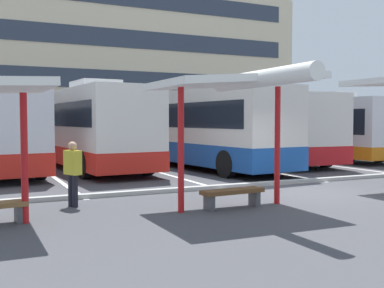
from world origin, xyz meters
The scene contains 15 objects.
ground_plane centered at (0.00, 0.00, 0.00)m, with size 160.00×160.00×0.00m, color #47474C.
terminal_building centered at (0.04, 37.07, 7.38)m, with size 44.76×13.87×17.50m.
coach_bus_1 centered at (-4.21, 9.66, 1.71)m, with size 3.41×11.06×3.67m.
coach_bus_2 centered at (0.28, 8.26, 1.70)m, with size 3.62×11.92×3.68m.
coach_bus_3 centered at (4.29, 9.19, 1.64)m, with size 3.19×11.00×3.55m.
coach_bus_4 centered at (8.08, 9.51, 1.63)m, with size 2.84×10.28×3.49m.
lane_stripe_1 centered at (-6.04, 8.44, 0.00)m, with size 0.16×14.00×0.01m, color white.
lane_stripe_2 centered at (-2.01, 8.44, 0.00)m, with size 0.16×14.00×0.01m, color white.
lane_stripe_3 centered at (2.01, 8.44, 0.00)m, with size 0.16×14.00×0.01m, color white.
lane_stripe_4 centered at (6.04, 8.44, 0.00)m, with size 0.16×14.00×0.01m, color white.
lane_stripe_5 centered at (10.07, 8.44, 0.00)m, with size 0.16×14.00×0.01m, color white.
waiting_shelter_1 centered at (-3.18, -1.37, 2.89)m, with size 3.62×4.33×3.18m.
bench_2 centered at (-3.18, -1.16, 0.33)m, with size 1.61×0.53×0.45m.
platform_kerb centered at (0.00, 1.68, 0.06)m, with size 44.00×0.24×0.12m, color #ADADA8.
waiting_passenger_0 centered at (-6.55, 0.62, 0.89)m, with size 0.38×0.50×1.57m.
Camera 1 is at (-8.73, -10.65, 2.08)m, focal length 43.79 mm.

